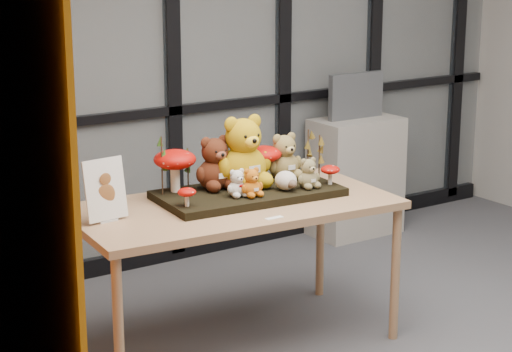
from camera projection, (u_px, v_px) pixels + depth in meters
room_shell at (512, 46)px, 4.30m from camera, size 5.00×5.00×5.00m
glass_partition at (230, 51)px, 6.35m from camera, size 4.90×0.06×2.78m
display_table at (233, 215)px, 4.93m from camera, size 1.77×0.99×0.80m
diorama_tray at (248, 193)px, 5.02m from camera, size 1.02×0.57×0.04m
bear_pooh_yellow at (243, 148)px, 5.03m from camera, size 0.35×0.33×0.43m
bear_brown_medium at (215, 160)px, 5.01m from camera, size 0.26×0.24×0.32m
bear_tan_back at (284, 154)px, 5.22m from camera, size 0.24×0.22×0.29m
bear_small_yellow at (252, 181)px, 4.86m from camera, size 0.14×0.13×0.17m
bear_white_bow at (237, 181)px, 4.87m from camera, size 0.13×0.12×0.16m
bear_beige_small at (308, 171)px, 5.03m from camera, size 0.15×0.14×0.18m
plush_cream_hedgehog at (286, 180)px, 4.99m from camera, size 0.10×0.09×0.12m
mushroom_back_left at (175, 169)px, 4.95m from camera, size 0.23×0.23×0.25m
mushroom_back_right at (264, 162)px, 5.18m from camera, size 0.20×0.20×0.22m
mushroom_front_left at (187, 196)px, 4.69m from camera, size 0.10×0.10×0.11m
mushroom_front_right at (330, 174)px, 5.11m from camera, size 0.11×0.11×0.12m
sprig_green_far_left at (162, 166)px, 4.88m from camera, size 0.05×0.05×0.32m
sprig_green_mid_left at (188, 168)px, 5.01m from camera, size 0.05×0.05×0.23m
sprig_dry_far_right at (308, 153)px, 5.29m from camera, size 0.05×0.05×0.27m
sprig_dry_mid_right at (319, 158)px, 5.18m from camera, size 0.05×0.05×0.26m
sprig_green_centre at (225, 162)px, 5.13m from camera, size 0.05×0.05×0.24m
sign_holder at (106, 192)px, 4.56m from camera, size 0.23×0.08×0.32m
label_card at (274, 218)px, 4.65m from camera, size 0.10×0.03×0.00m
cabinet at (355, 177)px, 6.92m from camera, size 0.66×0.39×0.88m
monitor at (356, 96)px, 6.79m from camera, size 0.48×0.05×0.34m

